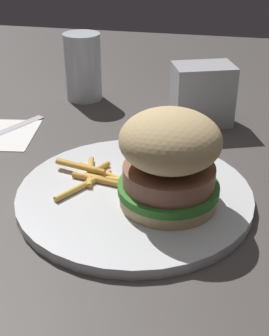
{
  "coord_description": "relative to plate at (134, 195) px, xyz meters",
  "views": [
    {
      "loc": [
        -0.47,
        -0.13,
        0.3
      ],
      "look_at": [
        -0.03,
        -0.03,
        0.04
      ],
      "focal_mm": 49.55,
      "sensor_mm": 36.0,
      "label": 1
    }
  ],
  "objects": [
    {
      "name": "ground_plane",
      "position": [
        0.03,
        0.03,
        -0.01
      ],
      "size": [
        1.6,
        1.6,
        0.0
      ],
      "primitive_type": "plane",
      "color": "#47423F"
    },
    {
      "name": "plate",
      "position": [
        0.0,
        0.0,
        0.0
      ],
      "size": [
        0.27,
        0.27,
        0.01
      ],
      "primitive_type": "cylinder",
      "color": "silver",
      "rests_on": "ground_plane"
    },
    {
      "name": "sandwich",
      "position": [
        -0.01,
        -0.04,
        0.06
      ],
      "size": [
        0.11,
        0.11,
        0.11
      ],
      "color": "tan",
      "rests_on": "plate"
    },
    {
      "name": "fries_pile",
      "position": [
        0.02,
        0.05,
        0.01
      ],
      "size": [
        0.1,
        0.11,
        0.01
      ],
      "color": "#E5B251",
      "rests_on": "plate"
    },
    {
      "name": "drink_glass",
      "position": [
        0.3,
        0.16,
        0.04
      ],
      "size": [
        0.06,
        0.06,
        0.11
      ],
      "color": "silver",
      "rests_on": "ground_plane"
    },
    {
      "name": "napkin_dispenser",
      "position": [
        0.24,
        -0.06,
        0.04
      ],
      "size": [
        0.09,
        0.11,
        0.09
      ],
      "primitive_type": "cube",
      "rotation": [
        0.0,
        0.0,
        5.07
      ],
      "color": "#B7BABF",
      "rests_on": "ground_plane"
    }
  ]
}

